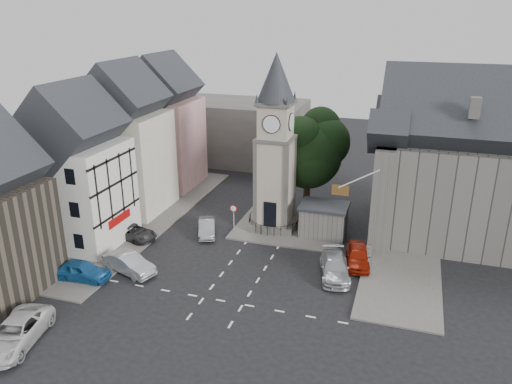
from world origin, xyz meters
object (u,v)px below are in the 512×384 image
(car_west_blue, at_px, (81,270))
(pedestrian, at_px, (398,241))
(stone_shelter, at_px, (324,220))
(car_east_red, at_px, (358,256))
(clock_tower, at_px, (275,145))

(car_west_blue, height_order, pedestrian, pedestrian)
(stone_shelter, xyz_separation_m, car_east_red, (3.70, -4.58, -0.77))
(stone_shelter, distance_m, car_west_blue, 21.18)
(clock_tower, bearing_deg, car_west_blue, -129.42)
(car_west_blue, bearing_deg, stone_shelter, -53.66)
(car_east_red, bearing_deg, stone_shelter, 120.19)
(stone_shelter, xyz_separation_m, car_west_blue, (-16.30, -13.50, -0.77))
(clock_tower, xyz_separation_m, pedestrian, (11.50, -1.31, -7.30))
(clock_tower, height_order, pedestrian, clock_tower)
(clock_tower, height_order, stone_shelter, clock_tower)
(stone_shelter, bearing_deg, clock_tower, 174.16)
(stone_shelter, distance_m, pedestrian, 6.79)
(car_west_blue, relative_size, car_east_red, 0.99)
(clock_tower, distance_m, pedestrian, 13.69)
(pedestrian, bearing_deg, stone_shelter, -49.60)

